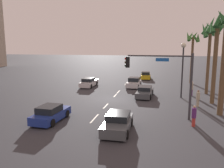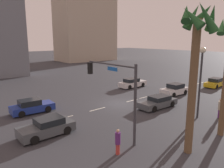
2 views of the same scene
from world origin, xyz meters
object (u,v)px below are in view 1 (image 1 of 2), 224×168
Objects in this scene: traffic_signal at (166,74)px; car_0 at (146,76)px; streetlamp at (183,60)px; car_1 at (118,123)px; car_3 at (89,82)px; pedestrian_0 at (192,88)px; palm_tree_1 at (193,45)px; car_4 at (134,83)px; pedestrian_1 at (198,98)px; car_2 at (145,92)px; pedestrian_2 at (194,116)px; car_5 at (51,114)px; palm_tree_3 at (209,39)px; palm_tree_2 at (217,42)px.

car_0 is at bearing -172.24° from traffic_signal.
car_1 is at bearing -24.16° from streetlamp.
pedestrian_0 reaches higher than car_3.
car_1 is 0.48× the size of palm_tree_1.
car_4 is 0.70× the size of traffic_signal.
car_3 is (-17.16, -7.67, 0.00)m from car_1.
streetlamp is at bearing -160.82° from pedestrian_1.
car_0 is 2.31× the size of pedestrian_0.
pedestrian_1 is at bearing 58.11° from car_2.
car_4 is 17.18m from pedestrian_2.
pedestrian_1 reaches higher than pedestrian_2.
pedestrian_0 is at bearing 160.82° from traffic_signal.
car_0 is at bearing 166.56° from car_5.
palm_tree_3 is (11.81, 8.55, 6.48)m from car_0.
car_3 is at bearing -139.99° from traffic_signal.
pedestrian_1 is (5.32, -0.03, -0.05)m from pedestrian_0.
car_1 is 0.45× the size of palm_tree_3.
palm_tree_2 is (16.82, 8.37, 5.99)m from car_0.
pedestrian_2 is at bearing 24.46° from car_2.
pedestrian_0 is (-9.87, 3.43, -2.93)m from traffic_signal.
palm_tree_3 is at bearing 177.98° from palm_tree_2.
pedestrian_0 is at bearing 137.11° from streetlamp.
car_5 is (17.01, -5.05, -0.04)m from car_4.
palm_tree_2 is at bearing 76.90° from car_2.
palm_tree_1 is (-5.40, 8.81, 5.67)m from car_4.
pedestrian_2 reaches higher than car_2.
car_5 is at bearing -31.73° from palm_tree_1.
palm_tree_2 reaches higher than pedestrian_1.
palm_tree_2 is at bearing 122.19° from car_5.
streetlamp is at bearing -12.21° from palm_tree_1.
traffic_signal is (13.25, 11.12, 3.27)m from car_3.
car_5 is at bearing -73.19° from traffic_signal.
pedestrian_0 is 1.05× the size of pedestrian_1.
traffic_signal is at bearing -25.40° from palm_tree_3.
car_3 is (-5.15, -8.83, 0.04)m from car_2.
car_1 is 0.98× the size of car_5.
pedestrian_0 reaches higher than car_1.
car_1 is at bearing -41.47° from traffic_signal.
pedestrian_0 is at bearing 179.71° from pedestrian_1.
car_4 is 11.98m from palm_tree_3.
car_3 is 18.71m from palm_tree_2.
car_3 is 14.94m from pedestrian_0.
car_3 reaches higher than car_2.
traffic_signal is at bearing -36.79° from pedestrian_1.
car_1 is at bearing -5.56° from car_2.
pedestrian_0 reaches higher than pedestrian_1.
car_3 is at bearing -38.75° from car_0.
palm_tree_2 is (-1.80, 1.81, 5.68)m from pedestrian_1.
traffic_signal is (8.10, 2.29, 3.31)m from car_2.
palm_tree_1 is at bearing -176.84° from palm_tree_2.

